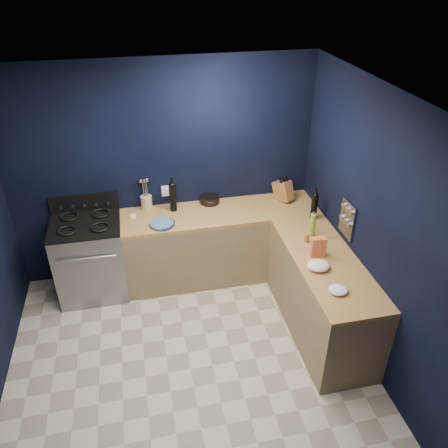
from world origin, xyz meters
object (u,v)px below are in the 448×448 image
object	(u,v)px
utensil_crock	(147,202)
knife_block	(283,191)
gas_range	(91,259)
plate_stack	(162,224)
crouton_bag	(318,247)

from	to	relation	value
utensil_crock	knife_block	bearing A→B (deg)	-4.56
gas_range	plate_stack	world-z (taller)	plate_stack
plate_stack	crouton_bag	size ratio (longest dim) A/B	1.23
gas_range	knife_block	size ratio (longest dim) A/B	3.88
gas_range	plate_stack	size ratio (longest dim) A/B	3.50
gas_range	knife_block	distance (m)	2.40
utensil_crock	knife_block	xyz separation A→B (m)	(1.63, -0.13, 0.04)
utensil_crock	gas_range	bearing A→B (deg)	-158.86
plate_stack	knife_block	distance (m)	1.53
plate_stack	crouton_bag	world-z (taller)	crouton_bag
gas_range	crouton_bag	size ratio (longest dim) A/B	4.31
knife_block	crouton_bag	bearing A→B (deg)	-120.54
gas_range	crouton_bag	world-z (taller)	crouton_bag
plate_stack	crouton_bag	distance (m)	1.72
knife_block	crouton_bag	xyz separation A→B (m)	(-0.03, -1.19, -0.01)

